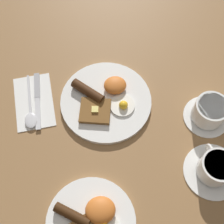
{
  "coord_description": "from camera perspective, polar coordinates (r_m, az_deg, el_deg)",
  "views": [
    {
      "loc": [
        0.02,
        0.45,
        0.86
      ],
      "look_at": [
        -0.01,
        0.05,
        0.03
      ],
      "focal_mm": 50.0,
      "sensor_mm": 36.0,
      "label": 1
    }
  ],
  "objects": [
    {
      "name": "napkin",
      "position": [
        1.0,
        -14.09,
        1.9
      ],
      "size": [
        0.14,
        0.2,
        0.01
      ],
      "primitive_type": "cube",
      "rotation": [
        0.0,
        0.0,
        0.12
      ],
      "color": "white",
      "rests_on": "ground_plane"
    },
    {
      "name": "spoon",
      "position": [
        0.97,
        -14.67,
        -0.53
      ],
      "size": [
        0.04,
        0.19,
        0.01
      ],
      "rotation": [
        0.0,
        0.0,
        1.66
      ],
      "color": "silver",
      "rests_on": "napkin"
    },
    {
      "name": "breakfast_plate_far",
      "position": [
        0.85,
        -3.8,
        -19.3
      ],
      "size": [
        0.23,
        0.23,
        0.05
      ],
      "color": "white",
      "rests_on": "ground_plane"
    },
    {
      "name": "teacup_near",
      "position": [
        0.96,
        17.41,
        0.04
      ],
      "size": [
        0.14,
        0.14,
        0.08
      ],
      "color": "white",
      "rests_on": "ground_plane"
    },
    {
      "name": "knife",
      "position": [
        1.0,
        -13.49,
        2.67
      ],
      "size": [
        0.02,
        0.2,
        0.01
      ],
      "rotation": [
        0.0,
        0.0,
        1.61
      ],
      "color": "silver",
      "rests_on": "napkin"
    },
    {
      "name": "breakfast_plate_near",
      "position": [
        0.96,
        -1.19,
        2.2
      ],
      "size": [
        0.28,
        0.28,
        0.05
      ],
      "color": "white",
      "rests_on": "ground_plane"
    },
    {
      "name": "ground_plane",
      "position": [
        0.97,
        -1.11,
        1.77
      ],
      "size": [
        3.0,
        3.0,
        0.0
      ],
      "primitive_type": "plane",
      "color": "olive"
    },
    {
      "name": "teacup_far",
      "position": [
        0.91,
        18.35,
        -9.75
      ],
      "size": [
        0.16,
        0.16,
        0.07
      ],
      "color": "white",
      "rests_on": "ground_plane"
    }
  ]
}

